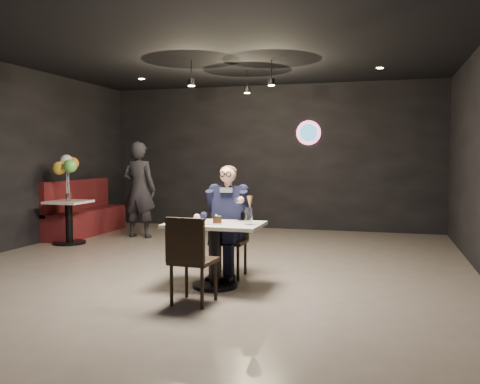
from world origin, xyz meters
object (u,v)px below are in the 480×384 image
(chair_far, at_px, (229,240))
(booth_bench, at_px, (86,207))
(main_table, at_px, (215,255))
(chair_near, at_px, (194,259))
(balloon_vase, at_px, (68,197))
(passerby, at_px, (139,190))
(seated_man, at_px, (229,220))
(sundae_glass, at_px, (249,216))
(side_table, at_px, (69,221))

(chair_far, distance_m, booth_bench, 4.47)
(main_table, distance_m, chair_near, 0.68)
(main_table, xyz_separation_m, booth_bench, (-3.68, 3.10, 0.16))
(chair_far, bearing_deg, balloon_vase, 155.41)
(chair_near, xyz_separation_m, passerby, (-2.53, 3.76, 0.44))
(chair_near, relative_size, seated_man, 0.64)
(seated_man, bearing_deg, sundae_glass, -55.03)
(balloon_vase, bearing_deg, booth_bench, 106.70)
(booth_bench, distance_m, balloon_vase, 1.08)
(chair_far, xyz_separation_m, passerby, (-2.53, 2.53, 0.44))
(sundae_glass, relative_size, booth_bench, 0.09)
(chair_near, distance_m, passerby, 4.55)
(chair_near, bearing_deg, side_table, 145.19)
(balloon_vase, bearing_deg, chair_near, -39.34)
(booth_bench, height_order, balloon_vase, booth_bench)
(sundae_glass, bearing_deg, passerby, 133.31)
(sundae_glass, bearing_deg, booth_bench, 142.51)
(chair_far, relative_size, seated_man, 0.64)
(main_table, height_order, chair_near, chair_near)
(side_table, bearing_deg, passerby, 49.42)
(chair_near, distance_m, booth_bench, 5.27)
(main_table, relative_size, booth_bench, 0.52)
(chair_near, xyz_separation_m, booth_bench, (-3.68, 3.77, 0.07))
(main_table, height_order, sundae_glass, sundae_glass)
(main_table, xyz_separation_m, chair_near, (0.00, -0.67, 0.09))
(sundae_glass, bearing_deg, chair_far, 124.97)
(side_table, bearing_deg, chair_near, -39.34)
(side_table, bearing_deg, booth_bench, 106.70)
(main_table, distance_m, sundae_glass, 0.63)
(chair_near, distance_m, side_table, 4.37)
(chair_near, height_order, balloon_vase, chair_near)
(side_table, xyz_separation_m, balloon_vase, (0.00, 0.00, 0.42))
(chair_far, distance_m, passerby, 3.61)
(booth_bench, relative_size, passerby, 1.19)
(chair_far, xyz_separation_m, seated_man, (0.00, -0.00, 0.26))
(main_table, height_order, side_table, side_table)
(sundae_glass, bearing_deg, seated_man, 124.97)
(chair_near, bearing_deg, booth_bench, 138.83)
(main_table, bearing_deg, chair_far, 90.00)
(passerby, bearing_deg, seated_man, 136.35)
(booth_bench, distance_m, passerby, 1.20)
(balloon_vase, bearing_deg, passerby, 49.42)
(chair_near, relative_size, side_table, 1.15)
(seated_man, relative_size, side_table, 1.81)
(sundae_glass, xyz_separation_m, passerby, (-2.95, 3.13, 0.05))
(main_table, bearing_deg, sundae_glass, -6.04)
(chair_near, height_order, side_table, chair_near)
(seated_man, bearing_deg, passerby, 134.99)
(side_table, bearing_deg, sundae_glass, -29.43)
(main_table, relative_size, chair_near, 1.20)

